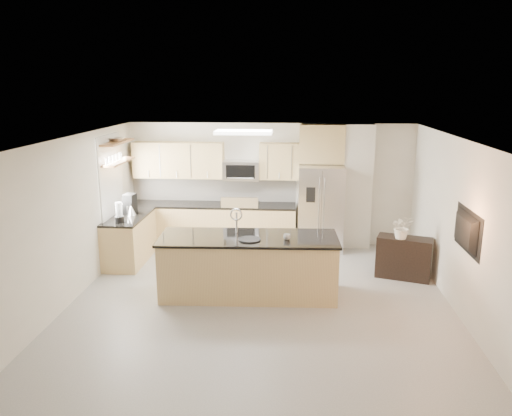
# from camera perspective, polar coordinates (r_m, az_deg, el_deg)

# --- Properties ---
(floor) EXTENTS (6.50, 6.50, 0.00)m
(floor) POSITION_cam_1_polar(r_m,az_deg,el_deg) (8.00, 0.42, -11.06)
(floor) COLOR #A9A6A1
(floor) RESTS_ON ground
(ceiling) EXTENTS (6.00, 6.50, 0.02)m
(ceiling) POSITION_cam_1_polar(r_m,az_deg,el_deg) (7.29, 0.45, 7.79)
(ceiling) COLOR white
(ceiling) RESTS_ON wall_back
(wall_back) EXTENTS (6.00, 0.02, 2.60)m
(wall_back) POSITION_cam_1_polar(r_m,az_deg,el_deg) (10.70, 1.65, 2.73)
(wall_back) COLOR beige
(wall_back) RESTS_ON floor
(wall_front) EXTENTS (6.00, 0.02, 2.60)m
(wall_front) POSITION_cam_1_polar(r_m,az_deg,el_deg) (4.52, -2.52, -13.51)
(wall_front) COLOR beige
(wall_front) RESTS_ON floor
(wall_left) EXTENTS (0.02, 6.50, 2.60)m
(wall_left) POSITION_cam_1_polar(r_m,az_deg,el_deg) (8.30, -20.71, -1.50)
(wall_left) COLOR beige
(wall_left) RESTS_ON floor
(wall_right) EXTENTS (0.02, 6.50, 2.60)m
(wall_right) POSITION_cam_1_polar(r_m,az_deg,el_deg) (7.93, 22.63, -2.38)
(wall_right) COLOR beige
(wall_right) RESTS_ON floor
(back_counter) EXTENTS (3.55, 0.66, 1.44)m
(back_counter) POSITION_cam_1_polar(r_m,az_deg,el_deg) (10.71, -5.03, -1.86)
(back_counter) COLOR #D4B575
(back_counter) RESTS_ON floor
(left_counter) EXTENTS (0.66, 1.50, 0.92)m
(left_counter) POSITION_cam_1_polar(r_m,az_deg,el_deg) (10.05, -14.23, -3.38)
(left_counter) COLOR #D4B575
(left_counter) RESTS_ON floor
(range) EXTENTS (0.76, 0.64, 1.14)m
(range) POSITION_cam_1_polar(r_m,az_deg,el_deg) (10.62, -1.71, -1.95)
(range) COLOR black
(range) RESTS_ON floor
(upper_cabinets) EXTENTS (3.50, 0.33, 0.75)m
(upper_cabinets) POSITION_cam_1_polar(r_m,az_deg,el_deg) (10.59, -5.47, 5.44)
(upper_cabinets) COLOR tan
(upper_cabinets) RESTS_ON wall_back
(microwave) EXTENTS (0.76, 0.40, 0.40)m
(microwave) POSITION_cam_1_polar(r_m,az_deg,el_deg) (10.48, -1.68, 4.33)
(microwave) COLOR silver
(microwave) RESTS_ON upper_cabinets
(refrigerator) EXTENTS (0.92, 0.78, 1.78)m
(refrigerator) POSITION_cam_1_polar(r_m,az_deg,el_deg) (10.42, 7.36, 0.01)
(refrigerator) COLOR silver
(refrigerator) RESTS_ON floor
(partition_column) EXTENTS (0.60, 0.30, 2.60)m
(partition_column) POSITION_cam_1_polar(r_m,az_deg,el_deg) (10.62, 11.47, 2.37)
(partition_column) COLOR beige
(partition_column) RESTS_ON floor
(window) EXTENTS (0.04, 1.15, 1.65)m
(window) POSITION_cam_1_polar(r_m,az_deg,el_deg) (9.88, -16.31, 3.29)
(window) COLOR white
(window) RESTS_ON wall_left
(shelf_lower) EXTENTS (0.30, 1.20, 0.04)m
(shelf_lower) POSITION_cam_1_polar(r_m,az_deg,el_deg) (9.88, -15.53, 5.11)
(shelf_lower) COLOR brown
(shelf_lower) RESTS_ON wall_left
(shelf_upper) EXTENTS (0.30, 1.20, 0.04)m
(shelf_upper) POSITION_cam_1_polar(r_m,az_deg,el_deg) (9.83, -15.67, 7.24)
(shelf_upper) COLOR brown
(shelf_upper) RESTS_ON wall_left
(ceiling_fixture) EXTENTS (1.00, 0.50, 0.06)m
(ceiling_fixture) POSITION_cam_1_polar(r_m,az_deg,el_deg) (8.91, -1.42, 8.66)
(ceiling_fixture) COLOR white
(ceiling_fixture) RESTS_ON ceiling
(island) EXTENTS (2.92, 1.15, 1.42)m
(island) POSITION_cam_1_polar(r_m,az_deg,el_deg) (8.20, -0.86, -6.61)
(island) COLOR #D4B575
(island) RESTS_ON floor
(credenza) EXTENTS (1.01, 0.66, 0.75)m
(credenza) POSITION_cam_1_polar(r_m,az_deg,el_deg) (9.32, 16.52, -5.46)
(credenza) COLOR black
(credenza) RESTS_ON floor
(cup) EXTENTS (0.13, 0.13, 0.09)m
(cup) POSITION_cam_1_polar(r_m,az_deg,el_deg) (7.90, 3.56, -3.31)
(cup) COLOR silver
(cup) RESTS_ON island
(platter) EXTENTS (0.42, 0.42, 0.02)m
(platter) POSITION_cam_1_polar(r_m,az_deg,el_deg) (7.88, -0.74, -3.61)
(platter) COLOR black
(platter) RESTS_ON island
(blender) EXTENTS (0.16, 0.16, 0.38)m
(blender) POSITION_cam_1_polar(r_m,az_deg,el_deg) (9.45, -15.37, -0.63)
(blender) COLOR black
(blender) RESTS_ON left_counter
(kettle) EXTENTS (0.18, 0.18, 0.22)m
(kettle) POSITION_cam_1_polar(r_m,az_deg,el_deg) (9.93, -14.07, -0.24)
(kettle) COLOR silver
(kettle) RESTS_ON left_counter
(coffee_maker) EXTENTS (0.23, 0.27, 0.38)m
(coffee_maker) POSITION_cam_1_polar(r_m,az_deg,el_deg) (10.06, -14.23, 0.43)
(coffee_maker) COLOR black
(coffee_maker) RESTS_ON left_counter
(bowl) EXTENTS (0.43, 0.43, 0.09)m
(bowl) POSITION_cam_1_polar(r_m,az_deg,el_deg) (9.83, -15.68, 7.63)
(bowl) COLOR silver
(bowl) RESTS_ON shelf_upper
(flower_vase) EXTENTS (0.63, 0.56, 0.64)m
(flower_vase) POSITION_cam_1_polar(r_m,az_deg,el_deg) (9.04, 16.42, -1.44)
(flower_vase) COLOR white
(flower_vase) RESTS_ON credenza
(television) EXTENTS (0.14, 1.08, 0.62)m
(television) POSITION_cam_1_polar(r_m,az_deg,el_deg) (7.70, 22.48, -2.43)
(television) COLOR black
(television) RESTS_ON wall_right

